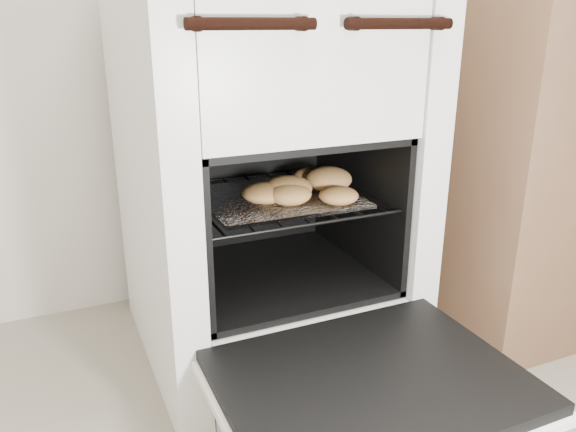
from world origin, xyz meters
The scene contains 6 objects.
stove centered at (0.02, 1.16, 0.46)m, with size 0.61×0.68×0.94m.
oven_door centered at (0.02, 0.64, 0.20)m, with size 0.55×0.43×0.04m.
oven_rack centered at (0.02, 1.09, 0.43)m, with size 0.45×0.43×0.01m.
foil_sheet centered at (0.02, 1.07, 0.44)m, with size 0.35×0.31×0.01m, color white.
baked_rolls centered at (0.07, 1.04, 0.46)m, with size 0.32×0.29×0.06m.
counter centered at (0.96, 1.10, 0.49)m, with size 0.97×0.65×0.97m, color brown.
Camera 1 is at (-0.46, -0.08, 0.82)m, focal length 35.00 mm.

